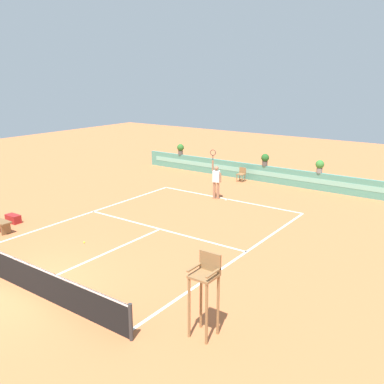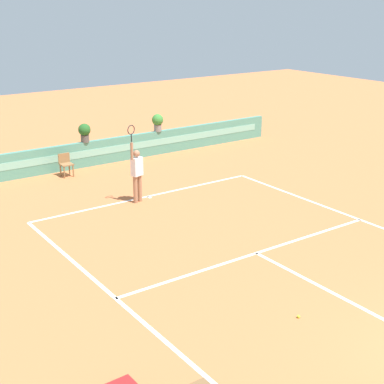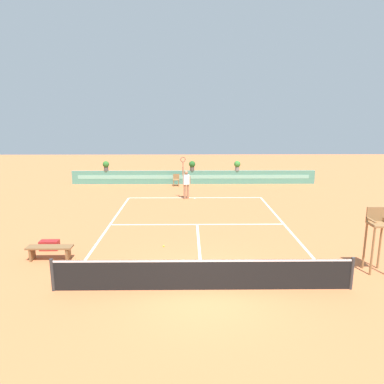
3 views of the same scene
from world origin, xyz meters
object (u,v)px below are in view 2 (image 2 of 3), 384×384
Objects in this scene: ball_kid_chair at (66,164)px; tennis_ball_near_baseline at (299,316)px; potted_plant_right at (158,121)px; potted_plant_centre at (84,131)px; tennis_player at (137,171)px.

ball_kid_chair is 12.50× the size of tennis_ball_near_baseline.
potted_plant_right is at bearing 70.34° from tennis_ball_near_baseline.
ball_kid_chair is at bearing 89.47° from tennis_ball_near_baseline.
ball_kid_chair is at bearing -147.78° from potted_plant_centre.
potted_plant_centre is (1.27, 12.89, 1.38)m from tennis_ball_near_baseline.
potted_plant_right reaches higher than ball_kid_chair.
ball_kid_chair is at bearing -170.75° from potted_plant_right.
potted_plant_centre is at bearing 32.22° from ball_kid_chair.
ball_kid_chair is 4.15m from tennis_player.
potted_plant_right is (3.33, 0.00, 0.00)m from potted_plant_centre.
tennis_player reaches higher than potted_plant_centre.
ball_kid_chair is 1.17× the size of potted_plant_right.
potted_plant_centre is 1.00× the size of potted_plant_right.
tennis_player reaches higher than tennis_ball_near_baseline.
tennis_player is at bearing -79.63° from ball_kid_chair.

